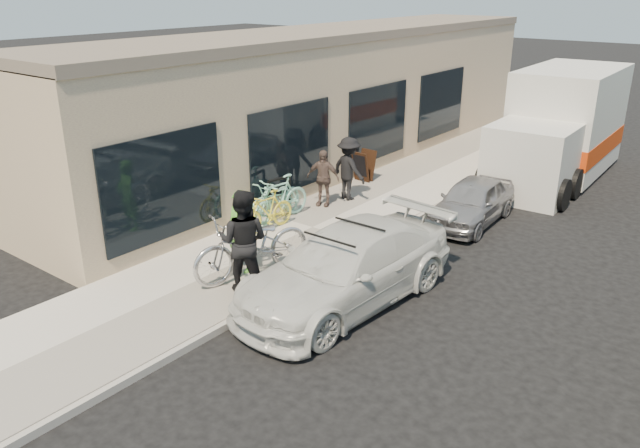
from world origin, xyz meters
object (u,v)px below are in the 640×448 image
Objects in this scene: sedan_white at (346,267)px; bystander_a at (349,169)px; tandem_bike at (253,246)px; bike_rack at (280,193)px; cruiser_bike_a at (279,198)px; sedan_silver at (472,202)px; cruiser_bike_c at (267,211)px; woman_rider at (241,232)px; moving_truck at (561,130)px; man_standing at (243,241)px; bystander_b at (323,178)px; sandwich_board at (363,166)px; cruiser_bike_b at (278,200)px.

sedan_white is 2.96× the size of bystander_a.
tandem_bike is 1.49× the size of bystander_a.
bike_rack is 0.20m from cruiser_bike_a.
sedan_silver is 2.07× the size of cruiser_bike_c.
tandem_bike is 1.50× the size of woman_rider.
sedan_white is 5.43m from bystander_a.
moving_truck reaches higher than man_standing.
woman_rider is 0.84× the size of man_standing.
moving_truck reaches higher than tandem_bike.
sedan_white is 3.38× the size of bystander_b.
sedan_silver is 2.21× the size of bystander_b.
moving_truck reaches higher than sandwich_board.
sedan_white is at bearing 32.59° from tandem_bike.
cruiser_bike_c is (0.45, -4.57, 0.02)m from sandwich_board.
sedan_white is (3.73, -6.03, 0.09)m from sandwich_board.
sandwich_board is at bearing 78.91° from bystander_b.
cruiser_bike_a is 1.08× the size of bystander_a.
sandwich_board is 1.75m from bystander_a.
woman_rider is 4.96m from bystander_a.
woman_rider is at bearing -62.49° from bike_rack.
bystander_b reaches higher than sedan_white.
bike_rack is 4.34m from sedan_white.
bystander_b is at bearing -95.33° from man_standing.
sandwich_board is at bearing 91.00° from bike_rack.
man_standing reaches higher than woman_rider.
cruiser_bike_b is at bearing -116.32° from bystander_b.
bystander_a is (-3.43, -6.03, -0.42)m from moving_truck.
cruiser_bike_b reaches higher than sandwich_board.
sandwich_board is at bearing 100.90° from cruiser_bike_c.
cruiser_bike_b is 2.40m from bystander_a.
cruiser_bike_a is (-3.55, 2.17, -0.00)m from sedan_white.
cruiser_bike_a is (-1.70, 2.68, -0.11)m from tandem_bike.
bystander_a is at bearing 87.28° from cruiser_bike_a.
bystander_b is (0.38, -2.40, 0.28)m from sandwich_board.
sandwich_board is 3.87m from sedan_silver.
moving_truck is 4.19× the size of cruiser_bike_c.
woman_rider reaches higher than cruiser_bike_a.
tandem_bike is at bearing -49.69° from cruiser_bike_a.
bike_rack is at bearing 153.05° from sedan_white.
bystander_b reaches higher than cruiser_bike_b.
cruiser_bike_b is 1.25× the size of cruiser_bike_c.
woman_rider is 1.13× the size of bystander_b.
sandwich_board is 0.27× the size of sedan_silver.
tandem_bike is (1.82, -2.83, 0.05)m from bike_rack.
cruiser_bike_a is 1.49m from bystander_b.
tandem_bike reaches higher than sedan_silver.
sedan_white is 1.53× the size of sedan_silver.
tandem_bike is at bearing -88.47° from man_standing.
woman_rider is 0.85× the size of cruiser_bike_b.
tandem_bike is 1.27× the size of man_standing.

